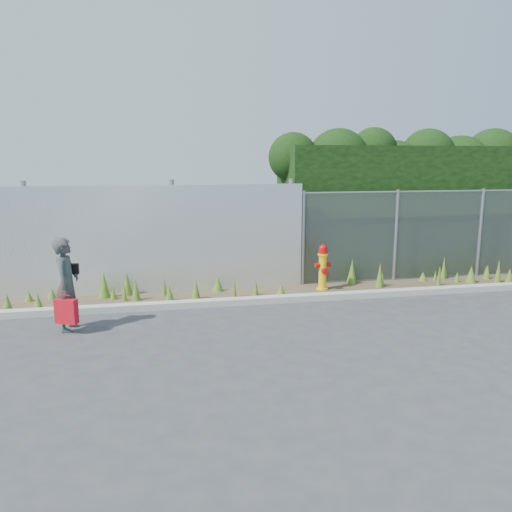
{
  "coord_description": "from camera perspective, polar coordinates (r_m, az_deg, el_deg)",
  "views": [
    {
      "loc": [
        -2.01,
        -7.18,
        2.69
      ],
      "look_at": [
        -0.3,
        1.4,
        1.0
      ],
      "focal_mm": 35.0,
      "sensor_mm": 36.0,
      "label": 1
    }
  ],
  "objects": [
    {
      "name": "weed_strip",
      "position": [
        10.25,
        1.45,
        -3.49
      ],
      "size": [
        16.0,
        1.3,
        0.54
      ],
      "color": "#4B3D2B",
      "rests_on": "ground"
    },
    {
      "name": "hedge",
      "position": [
        13.01,
        18.96,
        6.89
      ],
      "size": [
        7.66,
        1.89,
        3.47
      ],
      "color": "black",
      "rests_on": "ground"
    },
    {
      "name": "red_tote_bag",
      "position": [
        8.36,
        -20.86,
        -5.92
      ],
      "size": [
        0.35,
        0.13,
        0.46
      ],
      "rotation": [
        0.0,
        0.0,
        -0.4
      ],
      "color": "#B90A2D"
    },
    {
      "name": "ground",
      "position": [
        7.93,
        4.16,
        -8.94
      ],
      "size": [
        80.0,
        80.0,
        0.0
      ],
      "primitive_type": "plane",
      "color": "#393A3C",
      "rests_on": "ground"
    },
    {
      "name": "black_shoulder_bag",
      "position": [
        8.53,
        -20.33,
        -1.38
      ],
      "size": [
        0.22,
        0.09,
        0.17
      ],
      "rotation": [
        0.0,
        0.0,
        -0.03
      ],
      "color": "black"
    },
    {
      "name": "fire_hydrant",
      "position": [
        10.45,
        7.63,
        -1.34
      ],
      "size": [
        0.33,
        0.3,
        1.0
      ],
      "rotation": [
        0.0,
        0.0,
        0.11
      ],
      "color": "yellow",
      "rests_on": "ground"
    },
    {
      "name": "corrugated_fence",
      "position": [
        10.38,
        -17.97,
        1.61
      ],
      "size": [
        8.5,
        0.21,
        2.3
      ],
      "color": "silver",
      "rests_on": "ground"
    },
    {
      "name": "woman",
      "position": [
        8.47,
        -20.8,
        -3.03
      ],
      "size": [
        0.44,
        0.59,
        1.5
      ],
      "primitive_type": "imported",
      "rotation": [
        0.0,
        0.0,
        1.42
      ],
      "color": "#0F655C",
      "rests_on": "ground"
    },
    {
      "name": "curb",
      "position": [
        9.57,
        1.3,
        -5.02
      ],
      "size": [
        16.0,
        0.22,
        0.12
      ],
      "primitive_type": "cube",
      "color": "#ABA79B",
      "rests_on": "ground"
    },
    {
      "name": "chainlink_fence",
      "position": [
        12.06,
        20.13,
        2.36
      ],
      "size": [
        6.5,
        0.07,
        2.05
      ],
      "color": "gray",
      "rests_on": "ground"
    }
  ]
}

